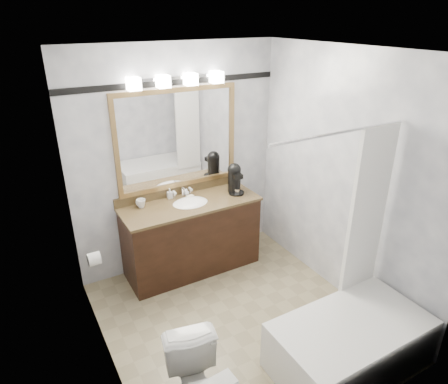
{
  "coord_description": "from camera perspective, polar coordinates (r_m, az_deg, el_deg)",
  "views": [
    {
      "loc": [
        -1.63,
        -2.59,
        2.75
      ],
      "look_at": [
        0.05,
        0.35,
        1.23
      ],
      "focal_mm": 32.0,
      "sensor_mm": 36.0,
      "label": 1
    }
  ],
  "objects": [
    {
      "name": "cup_left",
      "position": [
        4.37,
        -11.85,
        -1.55
      ],
      "size": [
        0.11,
        0.11,
        0.08
      ],
      "primitive_type": "imported",
      "rotation": [
        0.0,
        0.0,
        0.1
      ],
      "color": "white",
      "rests_on": "vanity"
    },
    {
      "name": "coffee_maker",
      "position": [
        4.56,
        1.51,
        2.07
      ],
      "size": [
        0.18,
        0.23,
        0.35
      ],
      "rotation": [
        0.0,
        0.0,
        -0.1
      ],
      "color": "black",
      "rests_on": "vanity"
    },
    {
      "name": "vanity_light_bar",
      "position": [
        4.19,
        -6.76,
        15.63
      ],
      "size": [
        1.02,
        0.14,
        0.12
      ],
      "color": "silver",
      "rests_on": "room"
    },
    {
      "name": "room",
      "position": [
        3.4,
        2.24,
        -1.93
      ],
      "size": [
        2.42,
        2.62,
        2.52
      ],
      "color": "gray",
      "rests_on": "ground"
    },
    {
      "name": "soap_bottle_a",
      "position": [
        4.49,
        -7.77,
        -0.21
      ],
      "size": [
        0.05,
        0.05,
        0.11
      ],
      "primitive_type": "imported",
      "rotation": [
        0.0,
        0.0,
        0.04
      ],
      "color": "white",
      "rests_on": "vanity"
    },
    {
      "name": "bathtub",
      "position": [
        3.7,
        17.61,
        -19.03
      ],
      "size": [
        1.3,
        0.75,
        1.96
      ],
      "color": "white",
      "rests_on": "ground"
    },
    {
      "name": "vanity",
      "position": [
        4.58,
        -4.67,
        -6.12
      ],
      "size": [
        1.53,
        0.58,
        0.97
      ],
      "color": "black",
      "rests_on": "ground"
    },
    {
      "name": "cup_right",
      "position": [
        4.34,
        -11.76,
        -1.6
      ],
      "size": [
        0.12,
        0.12,
        0.09
      ],
      "primitive_type": "imported",
      "rotation": [
        0.0,
        0.0,
        -0.24
      ],
      "color": "white",
      "rests_on": "vanity"
    },
    {
      "name": "mirror",
      "position": [
        4.38,
        -6.64,
        7.5
      ],
      "size": [
        1.4,
        0.04,
        1.1
      ],
      "color": "#A27D49",
      "rests_on": "room"
    },
    {
      "name": "tp_roll",
      "position": [
        3.87,
        -18.07,
        -9.06
      ],
      "size": [
        0.11,
        0.12,
        0.12
      ],
      "primitive_type": "cylinder",
      "rotation": [
        0.0,
        1.57,
        0.0
      ],
      "color": "white",
      "rests_on": "room"
    },
    {
      "name": "soap_bar",
      "position": [
        4.5,
        -4.88,
        -0.66
      ],
      "size": [
        0.08,
        0.06,
        0.03
      ],
      "primitive_type": "cube",
      "rotation": [
        0.0,
        0.0,
        0.07
      ],
      "color": "beige",
      "rests_on": "vanity"
    },
    {
      "name": "accent_stripe",
      "position": [
        4.26,
        -7.1,
        15.29
      ],
      "size": [
        2.4,
        0.01,
        0.06
      ],
      "primitive_type": "cube",
      "color": "black",
      "rests_on": "room"
    },
    {
      "name": "soap_bottle_b",
      "position": [
        4.55,
        -5.37,
        -0.01
      ],
      "size": [
        0.08,
        0.08,
        0.08
      ],
      "primitive_type": "imported",
      "rotation": [
        0.0,
        0.0,
        0.31
      ],
      "color": "white",
      "rests_on": "vanity"
    }
  ]
}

